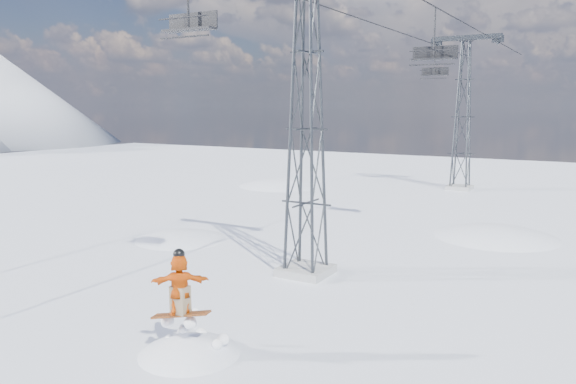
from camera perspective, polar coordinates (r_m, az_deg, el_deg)
ground at (r=15.93m, az=-15.05°, el=-15.04°), size 120.00×120.00×0.00m
snow_terrain at (r=38.40m, az=3.74°, el=-15.75°), size 39.00×37.00×22.00m
lift_tower_near at (r=20.63m, az=1.88°, el=6.33°), size 5.20×1.80×11.43m
lift_tower_far at (r=44.28m, az=17.33°, el=7.26°), size 5.20×1.80×11.43m
haul_cables at (r=31.56m, az=12.20°, el=16.80°), size 4.46×51.00×0.06m
lift_chair_near at (r=18.84m, az=-9.94°, el=16.53°), size 1.93×0.56×2.40m
lift_chair_mid at (r=27.94m, az=14.62°, el=13.40°), size 2.14×0.61×2.65m
lift_chair_far at (r=44.69m, az=14.67°, el=11.69°), size 2.04×0.59×2.53m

